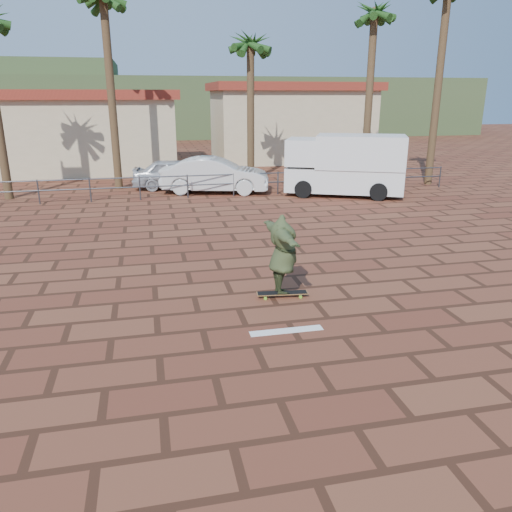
{
  "coord_description": "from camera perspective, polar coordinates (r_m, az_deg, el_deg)",
  "views": [
    {
      "loc": [
        -1.67,
        -9.37,
        4.22
      ],
      "look_at": [
        0.59,
        0.98,
        0.8
      ],
      "focal_mm": 35.0,
      "sensor_mm": 36.0,
      "label": 1
    }
  ],
  "objects": [
    {
      "name": "ground",
      "position": [
        10.41,
        -2.04,
        -6.04
      ],
      "size": [
        120.0,
        120.0,
        0.0
      ],
      "primitive_type": "plane",
      "color": "brown",
      "rests_on": "ground"
    },
    {
      "name": "paint_stripe",
      "position": [
        9.49,
        3.5,
        -8.52
      ],
      "size": [
        1.4,
        0.22,
        0.01
      ],
      "primitive_type": "cube",
      "color": "white",
      "rests_on": "ground"
    },
    {
      "name": "guardrail",
      "position": [
        21.72,
        -7.84,
        8.35
      ],
      "size": [
        24.06,
        0.06,
        1.0
      ],
      "color": "#47494F",
      "rests_on": "ground"
    },
    {
      "name": "palm_left",
      "position": [
        24.69,
        -17.03,
        25.89
      ],
      "size": [
        2.4,
        2.4,
        9.45
      ],
      "color": "brown",
      "rests_on": "ground"
    },
    {
      "name": "palm_center",
      "position": [
        25.49,
        -0.64,
        22.71
      ],
      "size": [
        2.4,
        2.4,
        7.75
      ],
      "color": "brown",
      "rests_on": "ground"
    },
    {
      "name": "palm_right",
      "position": [
        25.91,
        13.37,
        24.91
      ],
      "size": [
        2.4,
        2.4,
        9.05
      ],
      "color": "brown",
      "rests_on": "ground"
    },
    {
      "name": "building_west",
      "position": [
        31.72,
        -20.74,
        13.28
      ],
      "size": [
        12.6,
        7.6,
        4.5
      ],
      "color": "beige",
      "rests_on": "ground"
    },
    {
      "name": "building_east",
      "position": [
        34.78,
        3.96,
        15.08
      ],
      "size": [
        10.6,
        6.6,
        5.0
      ],
      "color": "beige",
      "rests_on": "ground"
    },
    {
      "name": "hill_front",
      "position": [
        59.4,
        -11.19,
        16.4
      ],
      "size": [
        70.0,
        18.0,
        6.0
      ],
      "primitive_type": "cube",
      "color": "#384C28",
      "rests_on": "ground"
    },
    {
      "name": "longboard",
      "position": [
        10.96,
        3.02,
        -4.28
      ],
      "size": [
        1.14,
        0.37,
        0.11
      ],
      "rotation": [
        0.0,
        0.0,
        -0.11
      ],
      "color": "olive",
      "rests_on": "ground"
    },
    {
      "name": "skateboarder",
      "position": [
        10.65,
        3.1,
        0.18
      ],
      "size": [
        0.67,
        2.17,
        1.75
      ],
      "primitive_type": "imported",
      "rotation": [
        0.0,
        0.0,
        1.61
      ],
      "color": "#374223",
      "rests_on": "longboard"
    },
    {
      "name": "campervan",
      "position": [
        22.45,
        10.2,
        10.32
      ],
      "size": [
        5.43,
        3.95,
        2.6
      ],
      "rotation": [
        0.0,
        0.0,
        -0.42
      ],
      "color": "silver",
      "rests_on": "ground"
    },
    {
      "name": "car_silver",
      "position": [
        24.04,
        -8.96,
        9.27
      ],
      "size": [
        4.32,
        2.25,
        1.4
      ],
      "primitive_type": "imported",
      "rotation": [
        0.0,
        0.0,
        1.42
      ],
      "color": "#B3B6BB",
      "rests_on": "ground"
    },
    {
      "name": "car_white",
      "position": [
        22.83,
        -4.71,
        9.2
      ],
      "size": [
        5.06,
        2.8,
        1.58
      ],
      "primitive_type": "imported",
      "rotation": [
        0.0,
        0.0,
        1.32
      ],
      "color": "silver",
      "rests_on": "ground"
    },
    {
      "name": "street_sign",
      "position": [
        24.45,
        16.35,
        10.93
      ],
      "size": [
        0.44,
        0.19,
        2.22
      ],
      "rotation": [
        0.0,
        0.0,
        -0.35
      ],
      "color": "gray",
      "rests_on": "ground"
    }
  ]
}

